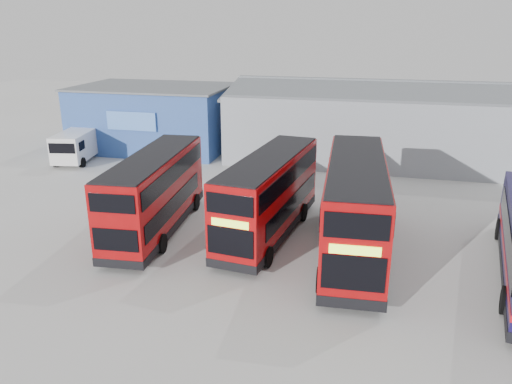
% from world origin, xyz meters
% --- Properties ---
extents(ground_plane, '(120.00, 120.00, 0.00)m').
position_xyz_m(ground_plane, '(0.00, 0.00, 0.00)').
color(ground_plane, '#A6A6A1').
rests_on(ground_plane, ground).
extents(office_block, '(12.30, 8.32, 5.12)m').
position_xyz_m(office_block, '(-14.00, 17.99, 2.58)').
color(office_block, navy).
rests_on(office_block, ground).
extents(maintenance_shed, '(30.50, 12.00, 5.89)m').
position_xyz_m(maintenance_shed, '(8.00, 20.00, 2.60)').
color(maintenance_shed, gray).
rests_on(maintenance_shed, ground).
extents(double_decker_left, '(2.92, 9.52, 3.97)m').
position_xyz_m(double_decker_left, '(-6.57, 1.57, 1.98)').
color(double_decker_left, '#9C080B').
rests_on(double_decker_left, ground).
extents(double_decker_centre, '(3.47, 9.70, 4.02)m').
position_xyz_m(double_decker_centre, '(-0.99, 2.47, 2.00)').
color(double_decker_centre, '#9C080B').
rests_on(double_decker_centre, ground).
extents(double_decker_right, '(3.06, 10.55, 4.41)m').
position_xyz_m(double_decker_right, '(3.17, 1.14, 2.20)').
color(double_decker_right, '#9C080B').
rests_on(double_decker_right, ground).
extents(panel_van, '(2.91, 5.49, 2.29)m').
position_xyz_m(panel_van, '(-17.97, 12.66, 1.28)').
color(panel_van, silver).
rests_on(panel_van, ground).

